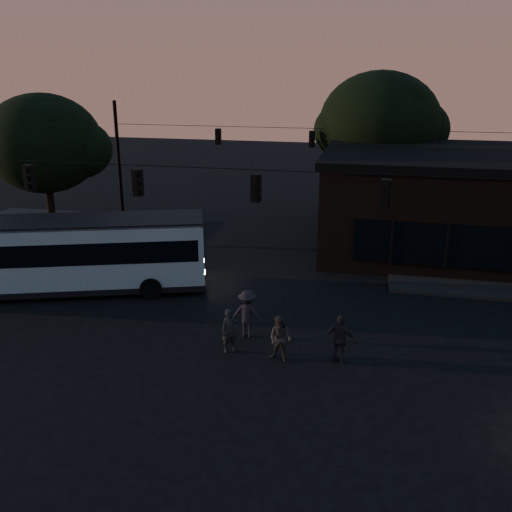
% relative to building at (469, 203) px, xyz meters
% --- Properties ---
extents(ground, '(120.00, 120.00, 0.00)m').
position_rel_building_xyz_m(ground, '(-9.00, -15.97, -2.71)').
color(ground, black).
rests_on(ground, ground).
extents(sidewalk_far_left, '(14.00, 10.00, 0.15)m').
position_rel_building_xyz_m(sidewalk_far_left, '(-23.00, -1.97, -2.63)').
color(sidewalk_far_left, black).
rests_on(sidewalk_far_left, ground).
extents(building, '(15.40, 10.41, 5.40)m').
position_rel_building_xyz_m(building, '(0.00, 0.00, 0.00)').
color(building, black).
rests_on(building, ground).
extents(tree_behind, '(7.60, 7.60, 9.43)m').
position_rel_building_xyz_m(tree_behind, '(-5.00, 6.03, 3.48)').
color(tree_behind, black).
rests_on(tree_behind, ground).
extents(tree_left, '(6.40, 6.40, 8.30)m').
position_rel_building_xyz_m(tree_left, '(-23.00, -2.97, 2.86)').
color(tree_left, black).
rests_on(tree_left, ground).
extents(signal_rig_near, '(26.24, 0.30, 7.50)m').
position_rel_building_xyz_m(signal_rig_near, '(-9.00, -11.97, 1.74)').
color(signal_rig_near, black).
rests_on(signal_rig_near, ground).
extents(signal_rig_far, '(26.24, 0.30, 7.50)m').
position_rel_building_xyz_m(signal_rig_far, '(-9.00, 4.03, 1.50)').
color(signal_rig_far, black).
rests_on(signal_rig_far, ground).
extents(bus, '(12.04, 6.38, 3.32)m').
position_rel_building_xyz_m(bus, '(-17.87, -9.85, -0.84)').
color(bus, '#9EC2CA').
rests_on(bus, ground).
extents(pedestrian_a, '(0.70, 0.62, 1.62)m').
position_rel_building_xyz_m(pedestrian_a, '(-9.52, -13.91, -1.90)').
color(pedestrian_a, black).
rests_on(pedestrian_a, ground).
extents(pedestrian_b, '(0.94, 0.82, 1.66)m').
position_rel_building_xyz_m(pedestrian_b, '(-7.67, -14.17, -1.88)').
color(pedestrian_b, '#2F2F2B').
rests_on(pedestrian_b, ground).
extents(pedestrian_c, '(1.11, 0.65, 1.77)m').
position_rel_building_xyz_m(pedestrian_c, '(-5.66, -13.85, -1.82)').
color(pedestrian_c, black).
rests_on(pedestrian_c, ground).
extents(pedestrian_d, '(1.22, 0.75, 1.84)m').
position_rel_building_xyz_m(pedestrian_d, '(-9.20, -12.58, -1.79)').
color(pedestrian_d, black).
rests_on(pedestrian_d, ground).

